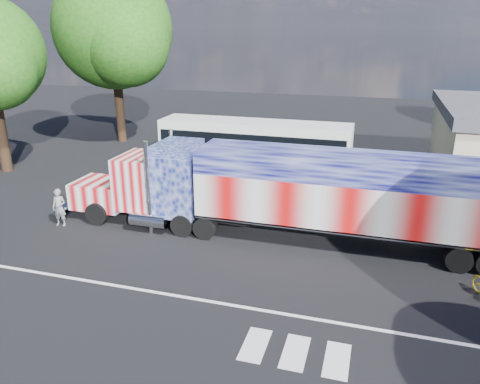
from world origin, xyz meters
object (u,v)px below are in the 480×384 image
(tree_nw_a, at_px, (115,30))
(semi_truck, at_px, (293,192))
(woman, at_px, (59,208))
(coach_bus, at_px, (254,148))

(tree_nw_a, bearing_deg, semi_truck, -41.19)
(semi_truck, distance_m, woman, 10.97)
(semi_truck, bearing_deg, woman, -171.14)
(woman, bearing_deg, tree_nw_a, 103.92)
(coach_bus, relative_size, woman, 6.57)
(coach_bus, bearing_deg, semi_truck, -64.99)
(semi_truck, xyz_separation_m, tree_nw_a, (-16.84, 14.74, 6.51))
(woman, bearing_deg, coach_bus, 50.51)
(woman, bearing_deg, semi_truck, 2.44)
(semi_truck, relative_size, coach_bus, 1.70)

